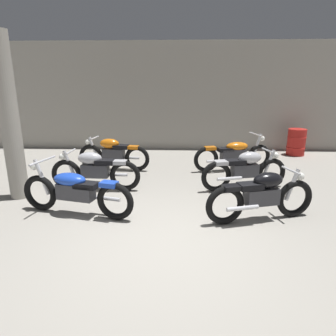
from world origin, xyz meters
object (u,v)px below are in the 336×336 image
(motorcycle_left_row_1, at_px, (95,170))
(motorcycle_right_row_2, at_px, (234,154))
(motorcycle_left_row_0, at_px, (75,191))
(motorcycle_right_row_0, at_px, (262,195))
(motorcycle_right_row_1, at_px, (245,169))
(support_pillar, at_px, (9,119))
(motorcycle_left_row_2, at_px, (113,153))
(oil_drum, at_px, (296,142))

(motorcycle_left_row_1, xyz_separation_m, motorcycle_right_row_2, (3.26, 1.68, -0.01))
(motorcycle_left_row_0, xyz_separation_m, motorcycle_right_row_0, (3.22, -0.08, 0.01))
(motorcycle_right_row_0, distance_m, motorcycle_right_row_1, 1.54)
(motorcycle_right_row_0, bearing_deg, motorcycle_right_row_2, 89.42)
(support_pillar, bearing_deg, motorcycle_right_row_1, 8.03)
(motorcycle_left_row_1, bearing_deg, motorcycle_left_row_2, 88.27)
(motorcycle_left_row_0, bearing_deg, motorcycle_right_row_0, -1.49)
(motorcycle_right_row_0, xyz_separation_m, motorcycle_right_row_1, (0.03, 1.54, 0.00))
(support_pillar, height_order, motorcycle_left_row_0, support_pillar)
(motorcycle_left_row_1, height_order, motorcycle_right_row_0, same)
(motorcycle_left_row_0, relative_size, motorcycle_left_row_2, 1.09)
(motorcycle_left_row_0, xyz_separation_m, motorcycle_left_row_2, (0.03, 2.88, 0.01))
(motorcycle_left_row_2, bearing_deg, support_pillar, -125.59)
(motorcycle_right_row_2, bearing_deg, oil_drum, 38.84)
(motorcycle_left_row_2, relative_size, motorcycle_right_row_0, 1.02)
(motorcycle_left_row_0, distance_m, motorcycle_right_row_2, 4.40)
(motorcycle_right_row_1, bearing_deg, oil_drum, 55.49)
(motorcycle_left_row_2, bearing_deg, motorcycle_left_row_0, -90.66)
(motorcycle_right_row_2, bearing_deg, motorcycle_right_row_1, -89.94)
(oil_drum, bearing_deg, motorcycle_left_row_1, -147.59)
(support_pillar, height_order, motorcycle_right_row_1, support_pillar)
(motorcycle_left_row_0, bearing_deg, oil_drum, 40.96)
(motorcycle_right_row_0, xyz_separation_m, oil_drum, (2.35, 4.92, -0.03))
(motorcycle_left_row_1, height_order, motorcycle_right_row_1, same)
(support_pillar, distance_m, motorcycle_left_row_2, 2.81)
(motorcycle_left_row_1, xyz_separation_m, motorcycle_right_row_0, (3.23, -1.37, 0.00))
(motorcycle_left_row_1, height_order, motorcycle_right_row_2, motorcycle_right_row_2)
(motorcycle_left_row_0, relative_size, motorcycle_right_row_0, 1.11)
(motorcycle_right_row_2, xyz_separation_m, oil_drum, (2.32, 1.87, -0.03))
(motorcycle_left_row_1, xyz_separation_m, motorcycle_left_row_2, (0.05, 1.59, 0.00))
(motorcycle_left_row_0, distance_m, motorcycle_left_row_1, 1.29)
(motorcycle_right_row_1, relative_size, motorcycle_right_row_2, 0.91)
(motorcycle_left_row_0, height_order, motorcycle_right_row_1, motorcycle_left_row_0)
(motorcycle_right_row_0, bearing_deg, support_pillar, 169.35)
(motorcycle_right_row_2, bearing_deg, motorcycle_left_row_0, -137.61)
(motorcycle_right_row_0, bearing_deg, motorcycle_left_row_1, 156.99)
(motorcycle_right_row_0, distance_m, motorcycle_right_row_2, 3.05)
(motorcycle_right_row_2, height_order, oil_drum, motorcycle_right_row_2)
(support_pillar, bearing_deg, motorcycle_left_row_1, 18.84)
(motorcycle_right_row_1, bearing_deg, motorcycle_right_row_0, -91.21)
(motorcycle_right_row_2, bearing_deg, motorcycle_left_row_2, -178.52)
(motorcycle_left_row_2, relative_size, motorcycle_right_row_1, 1.02)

